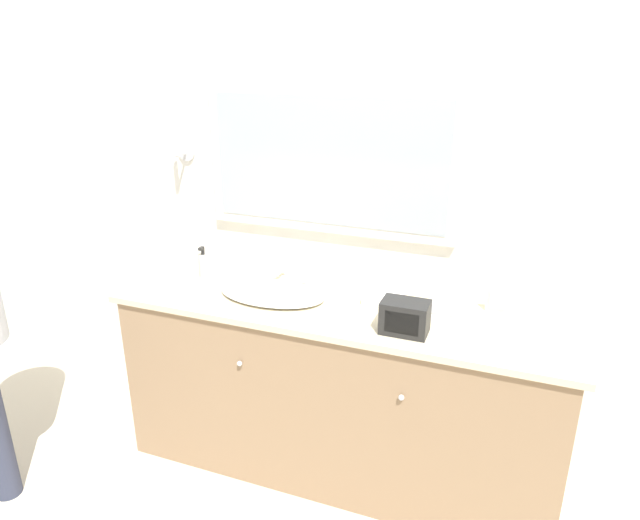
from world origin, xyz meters
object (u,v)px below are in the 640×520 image
picture_frame (498,301)px  appliance_box (405,317)px  sink_basin (273,292)px  soap_bottle (204,265)px

picture_frame → appliance_box: bearing=-135.6°
sink_basin → soap_bottle: size_ratio=3.18×
sink_basin → picture_frame: (0.99, 0.19, 0.03)m
sink_basin → appliance_box: size_ratio=2.66×
sink_basin → soap_bottle: (-0.42, 0.09, 0.04)m
appliance_box → picture_frame: (0.34, 0.33, -0.01)m
soap_bottle → appliance_box: 1.10m
soap_bottle → picture_frame: (1.41, 0.10, -0.01)m
soap_bottle → appliance_box: soap_bottle is taller
sink_basin → soap_bottle: sink_basin is taller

